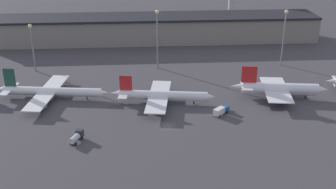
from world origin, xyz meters
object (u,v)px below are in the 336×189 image
Objects in this scene: airplane_1 at (51,92)px; service_vehicle_2 at (77,137)px; airplane_2 at (162,96)px; service_vehicle_0 at (221,111)px; airplane_3 at (279,89)px.

airplane_1 reaches higher than service_vehicle_2.
airplane_2 reaches higher than service_vehicle_0.
airplane_1 is 45.06m from airplane_2.
airplane_1 is at bearing 178.33° from airplane_2.
airplane_2 is at bearing 105.73° from service_vehicle_0.
airplane_1 is at bearing 44.02° from service_vehicle_2.
airplane_2 is 6.20× the size of service_vehicle_2.
airplane_3 is 5.81× the size of service_vehicle_2.
airplane_2 is 6.01× the size of service_vehicle_0.
airplane_1 is at bearing -175.55° from airplane_3.
service_vehicle_2 is (14.84, -36.21, -1.23)m from airplane_1.
service_vehicle_0 is 1.03× the size of service_vehicle_2.
airplane_3 is at bearing -46.91° from service_vehicle_2.
airplane_2 is 41.02m from service_vehicle_2.
airplane_3 is 82.64m from service_vehicle_2.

